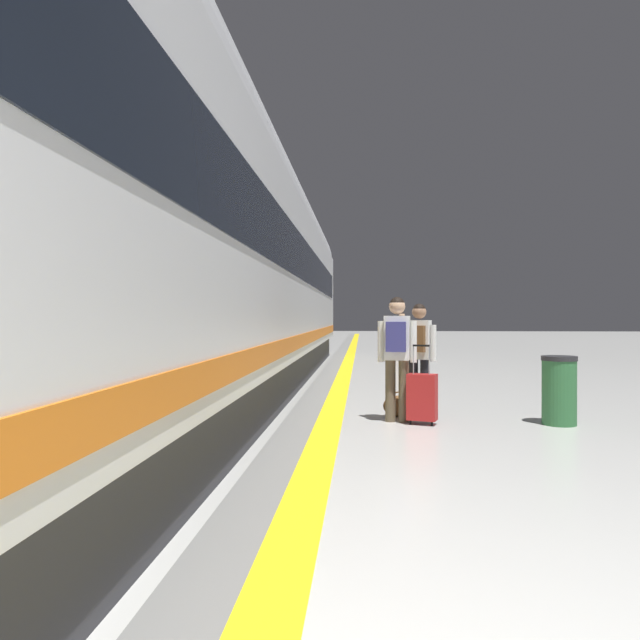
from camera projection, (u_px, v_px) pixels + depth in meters
name	position (u px, v px, depth m)	size (l,w,h in m)	color
safety_line_strip	(336.00, 401.00, 10.04)	(0.36, 80.00, 0.01)	yellow
tactile_edge_band	(316.00, 401.00, 10.07)	(0.61, 80.00, 0.01)	slate
high_speed_train	(152.00, 229.00, 7.23)	(2.94, 32.47, 4.97)	#38383D
passenger_near	(419.00, 348.00, 8.76)	(0.48, 0.39, 1.62)	black
duffel_bag_near	(398.00, 406.00, 8.52)	(0.44, 0.26, 0.36)	brown
passenger_mid	(397.00, 348.00, 8.07)	(0.53, 0.36, 1.70)	brown
suitcase_mid	(422.00, 397.00, 7.89)	(0.43, 0.33, 1.06)	#A51E1E
passenger_far	(402.00, 331.00, 20.85)	(0.48, 0.28, 1.61)	brown
duffel_bag_far	(393.00, 354.00, 20.65)	(0.44, 0.26, 0.36)	brown
waste_bin	(559.00, 390.00, 7.88)	(0.46, 0.46, 0.91)	#2D6638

